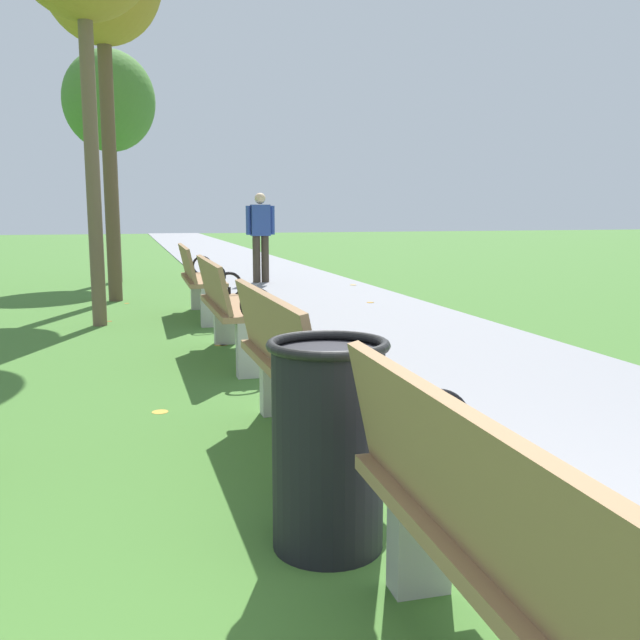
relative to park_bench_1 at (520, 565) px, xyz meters
The scene contains 9 objects.
paved_walkway 18.00m from the park_bench_1, 83.91° to the left, with size 2.81×44.00×0.02m, color gray.
park_bench_1 is the anchor object (origin of this frame).
park_bench_2 2.25m from the park_bench_1, 90.00° to the left, with size 0.50×1.61×0.90m.
park_bench_3 4.80m from the park_bench_1, 90.00° to the left, with size 0.48×1.60×0.90m.
park_bench_4 7.37m from the park_bench_1, 90.00° to the left, with size 0.50×1.61×0.90m.
tree_4 12.58m from the park_bench_1, 94.78° to the left, with size 1.64×1.64×4.18m.
pedestrian_walking 11.36m from the park_bench_1, 82.25° to the left, with size 0.53×0.22×1.62m.
trash_bin 1.16m from the park_bench_1, 97.31° to the left, with size 0.48×0.48×0.84m.
scattered_leaves 3.98m from the park_bench_1, 77.19° to the left, with size 4.86×12.27×0.02m.
Camera 1 is at (-1.39, -1.28, 1.33)m, focal length 39.29 mm.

